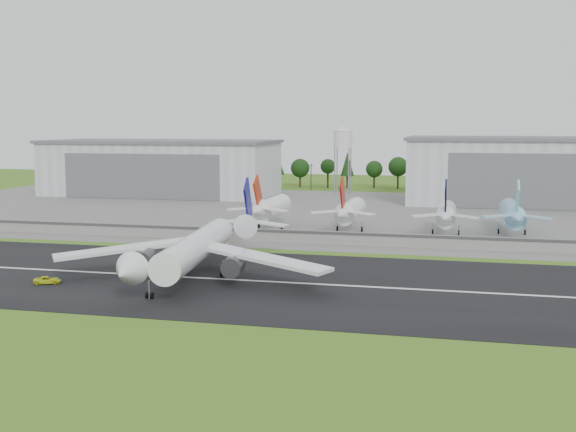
% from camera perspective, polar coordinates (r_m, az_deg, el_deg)
% --- Properties ---
extents(ground, '(600.00, 600.00, 0.00)m').
position_cam_1_polar(ground, '(133.28, -6.32, -5.93)').
color(ground, '#3C6517').
rests_on(ground, ground).
extents(runway, '(320.00, 60.00, 0.10)m').
position_cam_1_polar(runway, '(142.48, -4.96, -5.02)').
color(runway, black).
rests_on(runway, ground).
extents(runway_centerline, '(220.00, 1.00, 0.02)m').
position_cam_1_polar(runway_centerline, '(142.46, -4.96, -5.00)').
color(runway_centerline, white).
rests_on(runway_centerline, runway).
extents(apron, '(320.00, 150.00, 0.10)m').
position_cam_1_polar(apron, '(247.85, 3.08, 0.30)').
color(apron, slate).
rests_on(apron, ground).
extents(blast_fence, '(240.00, 0.61, 3.50)m').
position_cam_1_polar(blast_fence, '(184.64, -0.56, -1.58)').
color(blast_fence, gray).
rests_on(blast_fence, ground).
extents(hangar_west, '(97.00, 44.00, 23.20)m').
position_cam_1_polar(hangar_west, '(313.17, -9.96, 3.81)').
color(hangar_west, silver).
rests_on(hangar_west, ground).
extents(hangar_east, '(102.00, 47.00, 25.20)m').
position_cam_1_polar(hangar_east, '(289.10, 19.58, 3.41)').
color(hangar_east, silver).
rests_on(hangar_east, ground).
extents(water_tower, '(8.40, 8.40, 29.40)m').
position_cam_1_polar(water_tower, '(310.93, 4.37, 6.26)').
color(water_tower, '#99999E').
rests_on(water_tower, ground).
extents(utility_poles, '(230.00, 3.00, 12.00)m').
position_cam_1_polar(utility_poles, '(326.42, 5.61, 1.98)').
color(utility_poles, black).
rests_on(utility_poles, ground).
extents(treeline, '(320.00, 16.00, 22.00)m').
position_cam_1_polar(treeline, '(341.22, 5.96, 2.21)').
color(treeline, black).
rests_on(treeline, ground).
extents(main_airliner, '(56.91, 59.26, 18.17)m').
position_cam_1_polar(main_airliner, '(143.12, -7.33, -3.02)').
color(main_airliner, white).
rests_on(main_airliner, runway).
extents(ground_vehicle, '(5.59, 4.25, 1.41)m').
position_cam_1_polar(ground_vehicle, '(145.44, -18.49, -4.82)').
color(ground_vehicle, '#C9D318').
rests_on(ground_vehicle, runway).
extents(parked_jet_red_a, '(7.36, 31.29, 16.75)m').
position_cam_1_polar(parked_jet_red_a, '(206.96, -1.52, 0.63)').
color(parked_jet_red_a, white).
rests_on(parked_jet_red_a, ground).
extents(parked_jet_red_b, '(7.36, 31.29, 16.52)m').
position_cam_1_polar(parked_jet_red_b, '(202.24, 4.84, 0.39)').
color(parked_jet_red_b, white).
rests_on(parked_jet_red_b, ground).
extents(parked_jet_navy, '(7.36, 31.29, 16.42)m').
position_cam_1_polar(parked_jet_navy, '(200.04, 12.38, 0.14)').
color(parked_jet_navy, white).
rests_on(parked_jet_navy, ground).
extents(parked_jet_skyblue, '(7.36, 37.29, 16.51)m').
position_cam_1_polar(parked_jet_skyblue, '(205.49, 17.34, 0.17)').
color(parked_jet_skyblue, '#8ACAEE').
rests_on(parked_jet_skyblue, ground).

